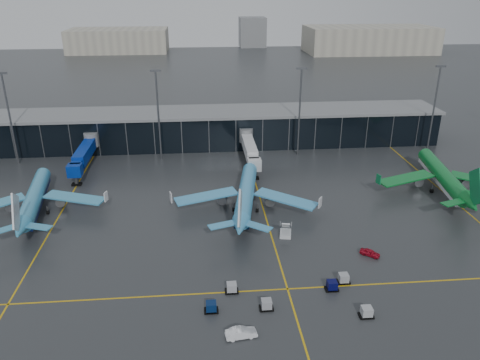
{
  "coord_description": "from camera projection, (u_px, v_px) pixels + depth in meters",
  "views": [
    {
      "loc": [
        -3.67,
        -78.64,
        47.21
      ],
      "look_at": [
        5.0,
        18.0,
        6.0
      ],
      "focal_mm": 35.0,
      "sensor_mm": 36.0,
      "label": 1
    }
  ],
  "objects": [
    {
      "name": "mobile_airstair",
      "position": [
        286.0,
        232.0,
        94.11
      ],
      "size": [
        2.81,
        3.59,
        3.45
      ],
      "rotation": [
        0.0,
        0.0,
        -0.21
      ],
      "color": "silver",
      "rests_on": "ground"
    },
    {
      "name": "flood_masts",
      "position": [
        230.0,
        110.0,
        131.69
      ],
      "size": [
        203.0,
        0.5,
        25.5
      ],
      "color": "#595B60",
      "rests_on": "ground"
    },
    {
      "name": "service_van_white",
      "position": [
        241.0,
        333.0,
        67.09
      ],
      "size": [
        4.75,
        2.19,
        1.51
      ],
      "primitive_type": "imported",
      "rotation": [
        0.0,
        0.0,
        1.7
      ],
      "color": "white",
      "rests_on": "ground"
    },
    {
      "name": "service_van_red",
      "position": [
        370.0,
        253.0,
        87.18
      ],
      "size": [
        3.83,
        3.51,
        1.27
      ],
      "primitive_type": "imported",
      "rotation": [
        0.0,
        0.0,
        0.88
      ],
      "color": "#A70C1F",
      "rests_on": "ground"
    },
    {
      "name": "airliner_aer_lingus",
      "position": [
        444.0,
        167.0,
        112.8
      ],
      "size": [
        40.19,
        44.19,
        12.09
      ],
      "primitive_type": null,
      "rotation": [
        0.0,
        0.0,
        -0.15
      ],
      "color": "#0D702B",
      "rests_on": "ground"
    },
    {
      "name": "airliner_klm_near",
      "position": [
        246.0,
        184.0,
        103.56
      ],
      "size": [
        39.4,
        43.2,
        11.71
      ],
      "primitive_type": null,
      "rotation": [
        0.0,
        0.0,
        -0.17
      ],
      "color": "#3F9BD1",
      "rests_on": "ground"
    },
    {
      "name": "baggage_carts",
      "position": [
        292.0,
        296.0,
        74.98
      ],
      "size": [
        25.76,
        10.38,
        1.7
      ],
      "color": "black",
      "rests_on": "ground"
    },
    {
      "name": "jet_bridges",
      "position": [
        84.0,
        154.0,
        125.6
      ],
      "size": [
        94.0,
        27.5,
        7.2
      ],
      "color": "#595B60",
      "rests_on": "ground"
    },
    {
      "name": "ground",
      "position": [
        223.0,
        245.0,
        90.85
      ],
      "size": [
        600.0,
        600.0,
        0.0
      ],
      "primitive_type": "plane",
      "color": "#282B2D",
      "rests_on": "ground"
    },
    {
      "name": "airliner_arkefly",
      "position": [
        33.0,
        189.0,
        101.95
      ],
      "size": [
        37.17,
        40.95,
        11.28
      ],
      "primitive_type": null,
      "rotation": [
        0.0,
        0.0,
        0.14
      ],
      "color": "#3A96C1",
      "rests_on": "ground"
    },
    {
      "name": "taxi_lines",
      "position": [
        266.0,
        218.0,
        101.39
      ],
      "size": [
        220.0,
        120.0,
        0.02
      ],
      "color": "gold",
      "rests_on": "ground"
    },
    {
      "name": "terminal_pier",
      "position": [
        211.0,
        127.0,
        145.56
      ],
      "size": [
        142.0,
        17.0,
        10.7
      ],
      "color": "black",
      "rests_on": "ground"
    },
    {
      "name": "distant_hangars",
      "position": [
        271.0,
        39.0,
        339.11
      ],
      "size": [
        260.0,
        71.0,
        22.0
      ],
      "color": "#B2AD99",
      "rests_on": "ground"
    }
  ]
}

